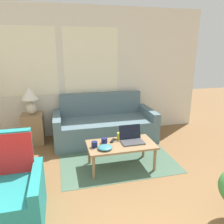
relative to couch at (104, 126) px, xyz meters
The scene contains 13 objects.
wall_back 1.33m from the couch, 147.62° to the left, with size 5.91×0.06×2.60m.
rug 0.67m from the couch, 88.15° to the right, with size 1.86×1.92×0.01m.
couch is the anchor object (origin of this frame).
armchair 2.40m from the couch, 127.11° to the right, with size 0.71×0.74×0.94m.
side_table 1.39m from the couch, behind, with size 0.39×0.39×0.59m.
table_lamp 1.53m from the couch, behind, with size 0.32×0.32×0.53m.
coffee_table 1.15m from the couch, 89.02° to the right, with size 1.03×0.55×0.40m.
laptop 1.13m from the couch, 79.64° to the right, with size 0.35×0.29×0.24m.
cup_navy 1.24m from the couch, 108.81° to the right, with size 0.09×0.09×0.09m.
cup_yellow 0.97m from the couch, 87.13° to the right, with size 0.08×0.08×0.11m.
cup_white 1.08m from the couch, 102.00° to the right, with size 0.09×0.09×0.08m.
snack_bowl 1.30m from the couch, 101.62° to the right, with size 0.21×0.21×0.05m.
tv_remote 1.03m from the couch, 94.57° to the right, with size 0.12×0.15×0.02m.
Camera 1 is at (-0.15, -0.61, 1.81)m, focal length 35.00 mm.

